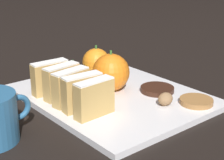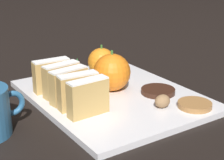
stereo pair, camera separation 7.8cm
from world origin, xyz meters
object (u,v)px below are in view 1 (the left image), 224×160
at_px(walnut, 165,99).
at_px(chocolate_cookie, 157,89).
at_px(orange_near, 111,72).
at_px(orange_far, 96,62).

height_order(walnut, chocolate_cookie, walnut).
bearing_deg(orange_near, chocolate_cookie, -45.20).
relative_size(orange_far, chocolate_cookie, 1.03).
bearing_deg(chocolate_cookie, orange_near, 134.80).
relative_size(walnut, chocolate_cookie, 0.44).
bearing_deg(chocolate_cookie, orange_far, 101.92).
xyz_separation_m(walnut, chocolate_cookie, (0.04, 0.06, -0.01)).
xyz_separation_m(orange_near, walnut, (0.03, -0.13, -0.03)).
xyz_separation_m(orange_near, chocolate_cookie, (0.07, -0.07, -0.03)).
bearing_deg(chocolate_cookie, walnut, -123.83).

